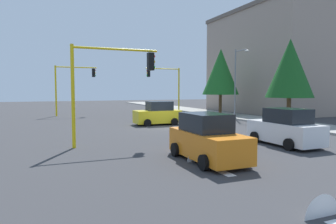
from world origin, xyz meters
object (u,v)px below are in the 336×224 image
street_lamp_curbside (238,76)px  car_orange (207,139)px  traffic_signal_near_right (110,75)px  car_white (285,128)px  pedestrian_crossing (304,120)px  traffic_signal_far_left (166,81)px  tree_roadside_near (290,68)px  traffic_signal_far_right (73,81)px  tree_roadside_mid (221,72)px  car_yellow (158,114)px

street_lamp_curbside → car_orange: bearing=-39.0°
traffic_signal_near_right → car_white: traffic_signal_near_right is taller
street_lamp_curbside → pedestrian_crossing: bearing=-9.6°
street_lamp_curbside → car_white: 14.90m
traffic_signal_near_right → pedestrian_crossing: 13.43m
traffic_signal_far_left → tree_roadside_near: tree_roadside_near is taller
car_white → traffic_signal_near_right: bearing=-112.0°
traffic_signal_far_left → pedestrian_crossing: (20.47, 1.79, -3.15)m
traffic_signal_near_right → car_orange: size_ratio=1.25×
car_white → car_orange: bearing=-74.9°
traffic_signal_near_right → traffic_signal_far_left: bearing=150.5°
traffic_signal_near_right → traffic_signal_far_left: 22.99m
traffic_signal_far_right → tree_roadside_mid: size_ratio=0.74×
street_lamp_curbside → car_orange: street_lamp_curbside is taller
street_lamp_curbside → pedestrian_crossing: street_lamp_curbside is taller
pedestrian_crossing → tree_roadside_near: bearing=146.1°
pedestrian_crossing → traffic_signal_far_right: bearing=-147.2°
traffic_signal_far_right → traffic_signal_far_left: 11.40m
tree_roadside_near → car_orange: 16.38m
tree_roadside_near → pedestrian_crossing: bearing=-33.9°
traffic_signal_far_right → traffic_signal_far_left: traffic_signal_far_left is taller
car_yellow → car_white: bearing=14.3°
traffic_signal_far_right → car_orange: (25.01, 3.06, -3.09)m
traffic_signal_far_right → car_orange: size_ratio=1.34×
traffic_signal_far_left → car_yellow: traffic_signal_far_left is taller
tree_roadside_near → car_white: tree_roadside_near is taller
car_yellow → car_white: same height
traffic_signal_far_left → car_orange: 26.55m
traffic_signal_near_right → traffic_signal_far_left: size_ratio=0.91×
car_white → car_yellow: bearing=-165.7°
traffic_signal_far_right → street_lamp_curbside: bearing=55.1°
tree_roadside_near → pedestrian_crossing: size_ratio=4.27×
traffic_signal_near_right → car_orange: traffic_signal_near_right is taller
tree_roadside_near → car_white: (7.49, -7.51, -3.86)m
street_lamp_curbside → pedestrian_crossing: 10.79m
car_yellow → tree_roadside_mid: bearing=121.1°
tree_roadside_mid → pedestrian_crossing: tree_roadside_mid is taller
traffic_signal_near_right → car_white: size_ratio=1.25×
car_yellow → pedestrian_crossing: 11.27m
car_white → traffic_signal_far_right: bearing=-159.7°
street_lamp_curbside → car_yellow: bearing=-80.0°
street_lamp_curbside → car_white: size_ratio=1.68×
car_orange → traffic_signal_far_left: bearing=161.6°
tree_roadside_mid → tree_roadside_near: bearing=2.9°
traffic_signal_far_left → tree_roadside_mid: tree_roadside_mid is taller
car_yellow → car_white: size_ratio=0.92×
tree_roadside_mid → traffic_signal_far_left: bearing=-144.4°
street_lamp_curbside → traffic_signal_near_right: bearing=-57.0°
car_orange → pedestrian_crossing: size_ratio=2.47×
traffic_signal_far_right → car_yellow: traffic_signal_far_right is taller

